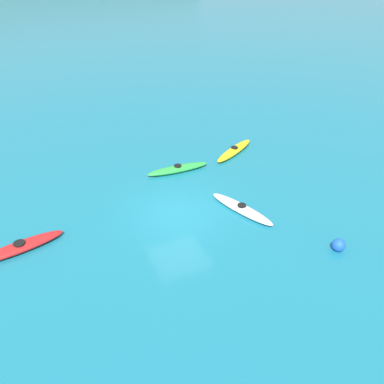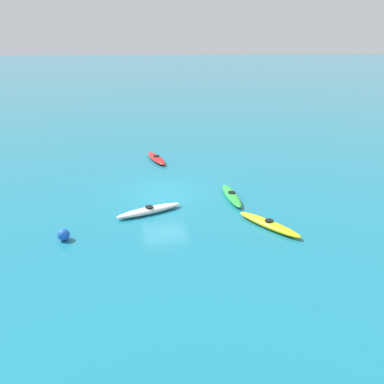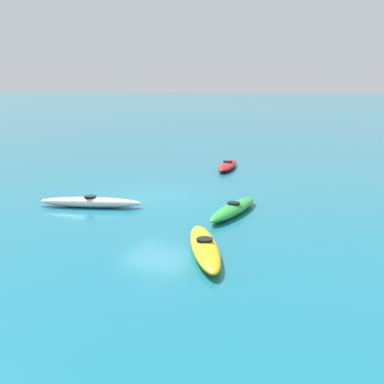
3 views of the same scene
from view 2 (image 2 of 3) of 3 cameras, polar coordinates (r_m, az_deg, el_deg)
name	(u,v)px [view 2 (image 2 of 3)]	position (r m, az deg, el deg)	size (l,w,h in m)	color
ground_plane	(164,193)	(21.25, -4.24, -0.15)	(600.00, 600.00, 0.00)	#19728C
kayak_red	(156,158)	(27.29, -5.34, 5.04)	(3.42, 1.37, 0.37)	red
kayak_yellow	(269,224)	(17.54, 11.43, -4.75)	(3.24, 2.24, 0.37)	yellow
kayak_white	(149,210)	(18.72, -6.40, -2.74)	(1.69, 3.37, 0.37)	white
kayak_green	(232,195)	(20.52, 5.94, -0.52)	(3.29, 0.67, 0.37)	green
buoy_blue	(64,235)	(16.98, -18.65, -6.06)	(0.51, 0.51, 0.51)	blue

